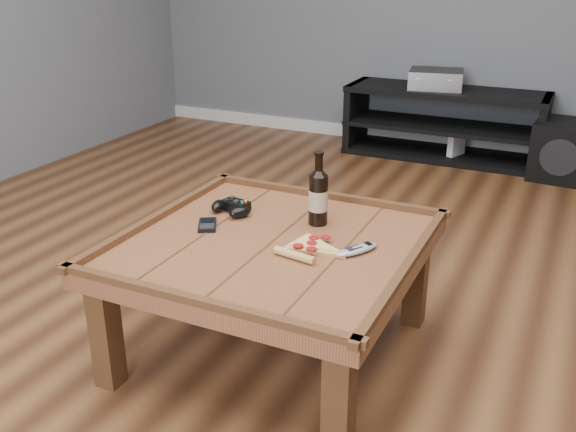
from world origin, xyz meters
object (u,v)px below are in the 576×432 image
at_px(beer_bottle, 318,196).
at_px(pizza_slice, 309,247).
at_px(av_receiver, 436,79).
at_px(subwoofer, 564,150).
at_px(media_console, 444,124).
at_px(coffee_table, 273,256).
at_px(game_controller, 232,207).
at_px(remote_control, 357,250).
at_px(smartphone, 207,225).
at_px(game_console, 456,146).

distance_m(beer_bottle, pizza_slice, 0.26).
distance_m(av_receiver, subwoofer, 0.99).
relative_size(media_console, subwoofer, 3.42).
distance_m(pizza_slice, av_receiver, 2.77).
relative_size(coffee_table, av_receiver, 2.48).
bearing_deg(media_console, beer_bottle, -88.18).
relative_size(beer_bottle, game_controller, 1.49).
bearing_deg(remote_control, pizza_slice, -131.84).
height_order(coffee_table, smartphone, coffee_table).
distance_m(media_console, game_controller, 2.60).
bearing_deg(coffee_table, beer_bottle, 69.55).
bearing_deg(coffee_table, media_console, 90.00).
bearing_deg(beer_bottle, smartphone, -150.29).
xyz_separation_m(media_console, remote_control, (0.30, -2.71, 0.22)).
bearing_deg(game_console, beer_bottle, -69.93).
xyz_separation_m(coffee_table, beer_bottle, (0.08, 0.22, 0.17)).
distance_m(beer_bottle, av_receiver, 2.53).
distance_m(beer_bottle, smartphone, 0.42).
height_order(beer_bottle, game_controller, beer_bottle).
bearing_deg(game_console, subwoofer, 12.91).
bearing_deg(game_controller, smartphone, -83.03).
bearing_deg(pizza_slice, beer_bottle, 115.60).
distance_m(coffee_table, smartphone, 0.28).
distance_m(smartphone, av_receiver, 2.74).
xyz_separation_m(media_console, game_controller, (-0.26, -2.58, 0.23)).
relative_size(beer_bottle, remote_control, 1.61).
bearing_deg(subwoofer, game_console, 176.39).
height_order(coffee_table, beer_bottle, beer_bottle).
height_order(media_console, smartphone, media_console).
xyz_separation_m(pizza_slice, subwoofer, (0.68, 2.62, -0.27)).
xyz_separation_m(pizza_slice, remote_control, (0.15, 0.05, 0.00)).
relative_size(game_controller, subwoofer, 0.45).
bearing_deg(game_controller, coffee_table, -20.82).
distance_m(beer_bottle, game_controller, 0.36).
xyz_separation_m(game_controller, remote_control, (0.56, -0.13, -0.01)).
bearing_deg(av_receiver, beer_bottle, -96.50).
distance_m(game_controller, pizza_slice, 0.44).
bearing_deg(game_console, smartphone, -77.38).
height_order(subwoofer, game_console, subwoofer).
xyz_separation_m(game_controller, pizza_slice, (0.41, -0.18, -0.01)).
bearing_deg(media_console, pizza_slice, -87.01).
bearing_deg(game_console, media_console, -178.42).
bearing_deg(beer_bottle, media_console, 91.82).
xyz_separation_m(media_console, smartphone, (-0.28, -2.74, 0.21)).
height_order(smartphone, game_console, smartphone).
xyz_separation_m(game_controller, av_receiver, (0.18, 2.58, 0.09)).
xyz_separation_m(remote_control, game_console, (-0.19, 2.67, -0.36)).
bearing_deg(smartphone, game_console, 52.31).
bearing_deg(subwoofer, pizza_slice, -100.28).
xyz_separation_m(remote_control, subwoofer, (0.53, 2.57, -0.27)).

